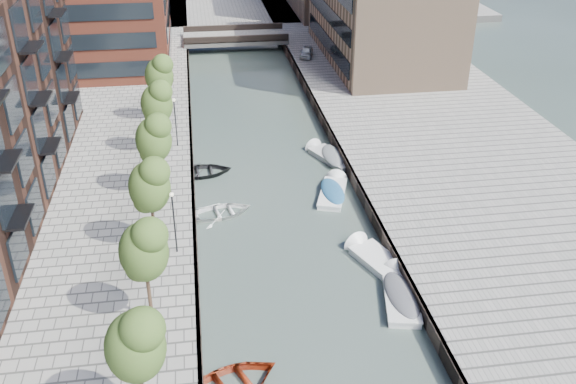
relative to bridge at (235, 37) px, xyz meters
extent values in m
plane|color=#38473F|center=(0.00, -32.00, -1.39)|extent=(300.00, 300.00, 0.00)
cube|color=gray|center=(16.00, -32.00, -0.89)|extent=(20.00, 140.00, 1.00)
cube|color=#332823|center=(-6.10, -32.00, -0.89)|extent=(0.25, 140.00, 1.00)
cube|color=#332823|center=(6.10, -32.00, -0.89)|extent=(0.25, 140.00, 1.00)
cube|color=gray|center=(0.00, 0.00, -0.09)|extent=(13.00, 6.00, 0.60)
cube|color=#332823|center=(0.00, -2.80, 0.51)|extent=(13.00, 0.40, 0.80)
cube|color=#332823|center=(0.00, 2.80, 0.51)|extent=(13.00, 0.40, 0.80)
ellipsoid|color=#385720|center=(-8.50, -61.00, 3.93)|extent=(2.50, 2.50, 3.25)
cylinder|color=#382619|center=(-8.50, -54.00, 1.21)|extent=(0.20, 0.20, 3.20)
ellipsoid|color=#385720|center=(-8.50, -54.00, 3.93)|extent=(2.50, 2.50, 3.25)
cylinder|color=#382619|center=(-8.50, -47.00, 1.21)|extent=(0.20, 0.20, 3.20)
ellipsoid|color=#385720|center=(-8.50, -47.00, 3.93)|extent=(2.50, 2.50, 3.25)
cylinder|color=#382619|center=(-8.50, -40.00, 1.21)|extent=(0.20, 0.20, 3.20)
ellipsoid|color=#385720|center=(-8.50, -40.00, 3.93)|extent=(2.50, 2.50, 3.25)
cylinder|color=#382619|center=(-8.50, -33.00, 1.21)|extent=(0.20, 0.20, 3.20)
ellipsoid|color=#385720|center=(-8.50, -33.00, 3.93)|extent=(2.50, 2.50, 3.25)
cylinder|color=#382619|center=(-8.50, -26.00, 1.21)|extent=(0.20, 0.20, 3.20)
ellipsoid|color=#385720|center=(-8.50, -26.00, 3.93)|extent=(2.50, 2.50, 3.25)
cylinder|color=black|center=(-7.20, -48.00, 1.61)|extent=(0.10, 0.10, 4.00)
sphere|color=#FFF2CC|center=(-7.20, -48.00, 3.61)|extent=(0.24, 0.24, 0.24)
cylinder|color=black|center=(-7.20, -32.00, 1.61)|extent=(0.10, 0.10, 4.00)
sphere|color=#FFF2CC|center=(-7.20, -32.00, 3.61)|extent=(0.24, 0.24, 0.24)
imported|color=white|center=(-4.19, -42.22, -1.39)|extent=(4.99, 4.05, 0.91)
imported|color=black|center=(-5.40, -35.70, -1.39)|extent=(5.05, 3.77, 1.00)
cube|color=silver|center=(5.40, -53.53, -1.34)|extent=(2.72, 5.09, 0.68)
cube|color=silver|center=(5.40, -53.53, -0.97)|extent=(2.82, 5.21, 0.10)
cone|color=silver|center=(5.89, -51.16, -1.29)|extent=(1.94, 1.28, 1.78)
ellipsoid|color=#4C4C52|center=(5.40, -53.53, -0.92)|extent=(2.53, 4.65, 0.59)
cube|color=white|center=(5.40, -50.33, -1.34)|extent=(3.69, 5.43, 0.72)
cube|color=white|center=(5.40, -50.33, -0.95)|extent=(3.81, 5.57, 0.11)
cone|color=white|center=(4.43, -47.98, -1.28)|extent=(2.12, 1.64, 1.89)
cube|color=white|center=(4.12, -40.73, -1.34)|extent=(3.04, 4.82, 0.64)
cube|color=white|center=(4.12, -40.73, -1.00)|extent=(3.14, 4.94, 0.10)
cone|color=white|center=(4.85, -38.59, -1.29)|extent=(1.87, 1.38, 1.67)
ellipsoid|color=#1C5584|center=(4.12, -40.73, -0.95)|extent=(2.82, 4.42, 0.55)
cube|color=beige|center=(5.40, -34.67, -1.34)|extent=(3.48, 4.93, 0.66)
cube|color=beige|center=(5.40, -34.67, -0.99)|extent=(3.60, 5.06, 0.10)
cone|color=beige|center=(4.44, -32.57, -1.29)|extent=(1.94, 1.54, 1.71)
ellipsoid|color=slate|center=(5.40, -34.67, -0.94)|extent=(3.23, 4.52, 0.56)
imported|color=silver|center=(7.80, -8.50, 0.20)|extent=(2.26, 3.68, 1.17)
camera|label=1|loc=(-5.31, -81.54, 21.59)|focal=40.00mm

